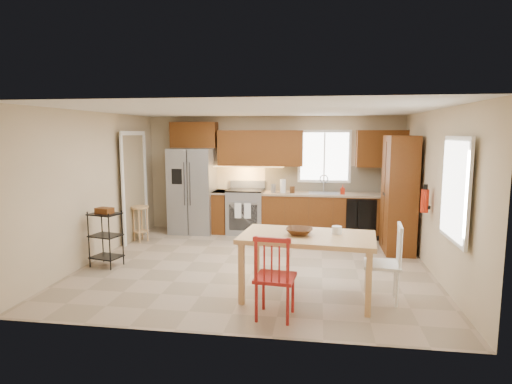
{
  "coord_description": "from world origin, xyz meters",
  "views": [
    {
      "loc": [
        1.0,
        -6.72,
        2.15
      ],
      "look_at": [
        -0.06,
        0.4,
        1.15
      ],
      "focal_mm": 30.0,
      "sensor_mm": 36.0,
      "label": 1
    }
  ],
  "objects_px": {
    "pantry": "(399,194)",
    "utility_cart": "(106,239)",
    "fire_extinguisher": "(425,201)",
    "bar_stool": "(141,224)",
    "table_bowl": "(299,235)",
    "dining_table": "(307,267)",
    "chair_white": "(382,263)",
    "chair_red": "(275,276)",
    "soap_bottle": "(343,190)",
    "refrigerator": "(193,191)",
    "range_stove": "(246,212)",
    "table_jar": "(337,232)"
  },
  "relations": [
    {
      "from": "pantry",
      "to": "table_bowl",
      "type": "bearing_deg",
      "value": -123.7
    },
    {
      "from": "fire_extinguisher",
      "to": "bar_stool",
      "type": "bearing_deg",
      "value": 168.61
    },
    {
      "from": "soap_bottle",
      "to": "dining_table",
      "type": "height_order",
      "value": "soap_bottle"
    },
    {
      "from": "refrigerator",
      "to": "utility_cart",
      "type": "bearing_deg",
      "value": -105.28
    },
    {
      "from": "range_stove",
      "to": "table_jar",
      "type": "bearing_deg",
      "value": -62.15
    },
    {
      "from": "refrigerator",
      "to": "chair_white",
      "type": "xyz_separation_m",
      "value": [
        3.52,
        -3.38,
        -0.41
      ]
    },
    {
      "from": "utility_cart",
      "to": "fire_extinguisher",
      "type": "bearing_deg",
      "value": 19.58
    },
    {
      "from": "utility_cart",
      "to": "table_bowl",
      "type": "bearing_deg",
      "value": -2.62
    },
    {
      "from": "dining_table",
      "to": "utility_cart",
      "type": "height_order",
      "value": "utility_cart"
    },
    {
      "from": "range_stove",
      "to": "pantry",
      "type": "xyz_separation_m",
      "value": [
        2.98,
        -0.99,
        0.59
      ]
    },
    {
      "from": "bar_stool",
      "to": "utility_cart",
      "type": "relative_size",
      "value": 0.78
    },
    {
      "from": "soap_bottle",
      "to": "pantry",
      "type": "bearing_deg",
      "value": -43.45
    },
    {
      "from": "table_jar",
      "to": "bar_stool",
      "type": "height_order",
      "value": "table_jar"
    },
    {
      "from": "range_stove",
      "to": "table_bowl",
      "type": "xyz_separation_m",
      "value": [
        1.31,
        -3.49,
        0.38
      ]
    },
    {
      "from": "range_stove",
      "to": "chair_white",
      "type": "relative_size",
      "value": 0.92
    },
    {
      "from": "range_stove",
      "to": "dining_table",
      "type": "height_order",
      "value": "range_stove"
    },
    {
      "from": "soap_bottle",
      "to": "table_bowl",
      "type": "height_order",
      "value": "soap_bottle"
    },
    {
      "from": "soap_bottle",
      "to": "chair_red",
      "type": "xyz_separation_m",
      "value": [
        -0.96,
        -4.06,
        -0.49
      ]
    },
    {
      "from": "soap_bottle",
      "to": "range_stove",
      "type": "bearing_deg",
      "value": 177.6
    },
    {
      "from": "fire_extinguisher",
      "to": "chair_red",
      "type": "xyz_separation_m",
      "value": [
        -2.11,
        -2.11,
        -0.6
      ]
    },
    {
      "from": "refrigerator",
      "to": "fire_extinguisher",
      "type": "xyz_separation_m",
      "value": [
        4.33,
        -1.98,
        0.19
      ]
    },
    {
      "from": "bar_stool",
      "to": "table_bowl",
      "type": "bearing_deg",
      "value": -32.63
    },
    {
      "from": "pantry",
      "to": "range_stove",
      "type": "bearing_deg",
      "value": 161.71
    },
    {
      "from": "range_stove",
      "to": "soap_bottle",
      "type": "bearing_deg",
      "value": -2.4
    },
    {
      "from": "chair_white",
      "to": "utility_cart",
      "type": "relative_size",
      "value": 1.1
    },
    {
      "from": "dining_table",
      "to": "utility_cart",
      "type": "bearing_deg",
      "value": 170.29
    },
    {
      "from": "refrigerator",
      "to": "utility_cart",
      "type": "relative_size",
      "value": 2.0
    },
    {
      "from": "bar_stool",
      "to": "pantry",
      "type": "bearing_deg",
      "value": 4.94
    },
    {
      "from": "table_bowl",
      "to": "table_jar",
      "type": "xyz_separation_m",
      "value": [
        0.48,
        0.11,
        0.03
      ]
    },
    {
      "from": "chair_red",
      "to": "soap_bottle",
      "type": "bearing_deg",
      "value": 82.21
    },
    {
      "from": "dining_table",
      "to": "table_jar",
      "type": "relative_size",
      "value": 10.72
    },
    {
      "from": "pantry",
      "to": "dining_table",
      "type": "xyz_separation_m",
      "value": [
        -1.56,
        -2.51,
        -0.63
      ]
    },
    {
      "from": "dining_table",
      "to": "chair_white",
      "type": "height_order",
      "value": "chair_white"
    },
    {
      "from": "fire_extinguisher",
      "to": "chair_white",
      "type": "xyz_separation_m",
      "value": [
        -0.81,
        -1.41,
        -0.6
      ]
    },
    {
      "from": "fire_extinguisher",
      "to": "bar_stool",
      "type": "distance_m",
      "value": 5.29
    },
    {
      "from": "pantry",
      "to": "utility_cart",
      "type": "relative_size",
      "value": 2.31
    },
    {
      "from": "fire_extinguisher",
      "to": "soap_bottle",
      "type": "bearing_deg",
      "value": 120.53
    },
    {
      "from": "range_stove",
      "to": "table_bowl",
      "type": "bearing_deg",
      "value": -69.45
    },
    {
      "from": "utility_cart",
      "to": "pantry",
      "type": "bearing_deg",
      "value": 31.67
    },
    {
      "from": "chair_red",
      "to": "chair_white",
      "type": "relative_size",
      "value": 1.0
    },
    {
      "from": "pantry",
      "to": "bar_stool",
      "type": "relative_size",
      "value": 2.97
    },
    {
      "from": "dining_table",
      "to": "table_bowl",
      "type": "distance_m",
      "value": 0.44
    },
    {
      "from": "dining_table",
      "to": "utility_cart",
      "type": "relative_size",
      "value": 1.88
    },
    {
      "from": "fire_extinguisher",
      "to": "chair_white",
      "type": "bearing_deg",
      "value": -120.08
    },
    {
      "from": "bar_stool",
      "to": "range_stove",
      "type": "bearing_deg",
      "value": 31.94
    },
    {
      "from": "dining_table",
      "to": "bar_stool",
      "type": "bearing_deg",
      "value": 149.09
    },
    {
      "from": "pantry",
      "to": "fire_extinguisher",
      "type": "distance_m",
      "value": 1.07
    },
    {
      "from": "range_stove",
      "to": "pantry",
      "type": "bearing_deg",
      "value": -18.29
    },
    {
      "from": "fire_extinguisher",
      "to": "table_bowl",
      "type": "relative_size",
      "value": 1.04
    },
    {
      "from": "chair_red",
      "to": "table_bowl",
      "type": "relative_size",
      "value": 2.9
    }
  ]
}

